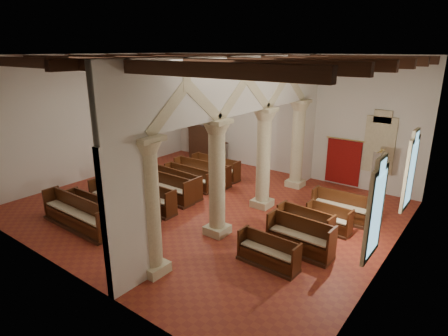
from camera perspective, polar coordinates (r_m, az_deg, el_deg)
floor at (r=15.47m, az=-2.87°, el=-6.00°), size 14.00×14.00×0.00m
ceiling at (r=14.17m, az=-3.26°, el=16.82°), size 14.00×14.00×0.00m
wall_back at (r=19.41m, az=8.50°, el=7.98°), size 14.00×0.02×6.00m
wall_front at (r=10.82m, az=-23.91°, el=-1.15°), size 14.00×0.02×6.00m
wall_left at (r=19.69m, az=-19.00°, el=7.36°), size 0.02×12.00×6.00m
wall_right at (r=11.49m, az=24.78°, el=-0.21°), size 0.02×12.00×6.00m
ceiling_beams at (r=14.17m, az=-3.25°, el=16.09°), size 13.80×11.80×0.30m
arcade at (r=13.34m, az=2.88°, el=6.23°), size 0.90×11.90×6.00m
window_right_a at (r=10.38m, az=22.20°, el=-6.44°), size 0.03×1.00×2.20m
window_right_b at (r=14.08m, az=26.60°, el=-0.79°), size 0.03×1.00×2.20m
window_back at (r=17.77m, az=22.62°, el=3.27°), size 1.00×0.03×2.20m
pipe_organ at (r=21.82m, az=-2.77°, el=4.86°), size 2.10×0.85×4.40m
lectern at (r=21.24m, az=-0.12°, el=2.20°), size 0.63×0.66×1.29m
dossal_curtain at (r=18.38m, az=17.70°, el=0.90°), size 1.80×0.07×2.17m
processional_banner at (r=16.50m, az=22.19°, el=-2.79°), size 0.56×0.71×2.45m
hymnal_box_a at (r=12.91m, az=-12.67°, el=-10.17°), size 0.42×0.39×0.34m
hymnal_box_b at (r=14.15m, az=-11.25°, el=-7.49°), size 0.42×0.38×0.35m
hymnal_box_c at (r=16.30m, az=-6.34°, el=-3.77°), size 0.42×0.38×0.36m
tube_heater_a at (r=14.24m, az=-19.54°, el=-8.55°), size 1.01×0.23×0.10m
tube_heater_b at (r=14.87m, az=-17.72°, el=-7.22°), size 1.05×0.30×0.10m
nave_pew_0 at (r=14.63m, az=-21.45°, el=-7.12°), size 3.48×0.80×1.14m
nave_pew_1 at (r=14.92m, az=-19.01°, el=-6.56°), size 3.01×0.72×1.00m
nave_pew_2 at (r=15.20m, az=-15.11°, el=-5.52°), size 3.46×0.84×1.15m
nave_pew_3 at (r=15.60m, az=-12.26°, el=-4.79°), size 3.23×0.78×1.08m
nave_pew_4 at (r=16.33m, az=-9.13°, el=-3.48°), size 2.92×0.76×1.12m
nave_pew_5 at (r=16.91m, az=-7.87°, el=-2.72°), size 3.21×0.93×1.09m
nave_pew_6 at (r=17.63m, az=-5.43°, el=-1.92°), size 2.73×0.70×0.95m
nave_pew_7 at (r=18.12m, az=-3.42°, el=-1.19°), size 3.09×0.82×1.07m
nave_pew_8 at (r=18.87m, az=-1.33°, el=-0.42°), size 2.74×0.74×1.05m
aisle_pew_0 at (r=11.54m, az=6.72°, el=-13.14°), size 1.95×0.69×0.95m
aisle_pew_1 at (r=12.31m, az=11.45°, el=-10.93°), size 2.16×0.82×1.15m
aisle_pew_2 at (r=13.24m, az=12.14°, el=-8.99°), size 1.99×0.83×1.05m
aisle_pew_3 at (r=13.94m, az=15.63°, el=-7.99°), size 1.61×0.70×0.95m
aisle_pew_4 at (r=14.91m, az=17.33°, el=-6.24°), size 2.18×0.78×1.09m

